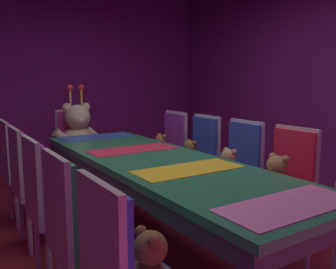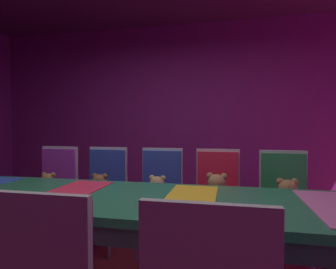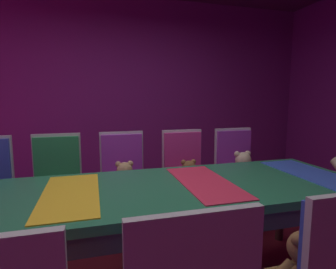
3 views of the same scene
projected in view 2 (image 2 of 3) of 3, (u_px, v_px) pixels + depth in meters
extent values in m
cube|color=#721E72|center=(186.00, 114.00, 4.38)|extent=(0.12, 6.40, 2.80)
cube|color=#26724C|center=(127.00, 199.00, 1.86)|extent=(0.90, 2.99, 0.05)
cube|color=#33333F|center=(127.00, 210.00, 1.86)|extent=(0.88, 2.93, 0.10)
cylinder|color=#4C3826|center=(3.00, 221.00, 2.53)|extent=(0.07, 0.07, 0.69)
cylinder|color=#4C3826|center=(327.00, 248.00, 1.96)|extent=(0.07, 0.07, 0.69)
cube|color=yellow|center=(190.00, 199.00, 1.77)|extent=(0.77, 0.32, 0.01)
cube|color=#E52D4C|center=(70.00, 192.00, 1.95)|extent=(0.77, 0.32, 0.01)
sphere|color=tan|center=(71.00, 257.00, 1.14)|extent=(0.14, 0.14, 0.14)
sphere|color=tan|center=(77.00, 255.00, 1.19)|extent=(0.05, 0.05, 0.05)
sphere|color=tan|center=(57.00, 245.00, 1.14)|extent=(0.05, 0.05, 0.05)
sphere|color=tan|center=(80.00, 247.00, 1.12)|extent=(0.05, 0.05, 0.05)
cube|color=#268C4C|center=(287.00, 217.00, 2.34)|extent=(0.40, 0.40, 0.04)
cube|color=#268C4C|center=(283.00, 181.00, 2.51)|extent=(0.05, 0.38, 0.50)
cube|color=#B2B2B7|center=(283.00, 180.00, 2.53)|extent=(0.03, 0.41, 0.55)
cylinder|color=#B2B2B7|center=(264.00, 235.00, 2.54)|extent=(0.04, 0.04, 0.42)
cylinder|color=#B2B2B7|center=(302.00, 238.00, 2.47)|extent=(0.04, 0.04, 0.42)
cylinder|color=#B2B2B7|center=(269.00, 250.00, 2.23)|extent=(0.04, 0.04, 0.42)
cylinder|color=#B2B2B7|center=(313.00, 254.00, 2.16)|extent=(0.04, 0.04, 0.42)
ellipsoid|color=#9E7247|center=(287.00, 205.00, 2.34)|extent=(0.19, 0.19, 0.15)
sphere|color=#9E7247|center=(288.00, 189.00, 2.32)|extent=(0.15, 0.15, 0.15)
sphere|color=tan|center=(289.00, 192.00, 2.27)|extent=(0.06, 0.06, 0.06)
sphere|color=#9E7247|center=(295.00, 182.00, 2.32)|extent=(0.06, 0.06, 0.06)
sphere|color=#9E7247|center=(280.00, 181.00, 2.34)|extent=(0.06, 0.06, 0.06)
cylinder|color=#9E7247|center=(300.00, 205.00, 2.28)|extent=(0.05, 0.14, 0.13)
cylinder|color=#9E7247|center=(276.00, 203.00, 2.32)|extent=(0.05, 0.14, 0.13)
cylinder|color=#9E7247|center=(297.00, 216.00, 2.21)|extent=(0.07, 0.14, 0.07)
cylinder|color=#9E7247|center=(283.00, 215.00, 2.23)|extent=(0.07, 0.14, 0.07)
cube|color=red|center=(217.00, 212.00, 2.49)|extent=(0.40, 0.40, 0.04)
cube|color=red|center=(218.00, 178.00, 2.65)|extent=(0.05, 0.38, 0.50)
cube|color=#B2B2B7|center=(218.00, 178.00, 2.67)|extent=(0.03, 0.41, 0.55)
cylinder|color=#B2B2B7|center=(200.00, 229.00, 2.68)|extent=(0.04, 0.04, 0.42)
cylinder|color=#B2B2B7|center=(235.00, 232.00, 2.62)|extent=(0.04, 0.04, 0.42)
cylinder|color=#B2B2B7|center=(197.00, 243.00, 2.37)|extent=(0.04, 0.04, 0.42)
cylinder|color=#B2B2B7|center=(235.00, 246.00, 2.30)|extent=(0.04, 0.04, 0.42)
ellipsoid|color=#9E7247|center=(217.00, 199.00, 2.48)|extent=(0.20, 0.20, 0.16)
sphere|color=#9E7247|center=(217.00, 183.00, 2.46)|extent=(0.16, 0.16, 0.16)
sphere|color=tan|center=(217.00, 186.00, 2.41)|extent=(0.06, 0.06, 0.06)
sphere|color=#9E7247|center=(224.00, 176.00, 2.46)|extent=(0.06, 0.06, 0.06)
sphere|color=#9E7247|center=(210.00, 176.00, 2.49)|extent=(0.06, 0.06, 0.06)
cylinder|color=#9E7247|center=(228.00, 199.00, 2.42)|extent=(0.06, 0.14, 0.14)
cylinder|color=#9E7247|center=(205.00, 198.00, 2.46)|extent=(0.06, 0.14, 0.14)
cylinder|color=#9E7247|center=(223.00, 210.00, 2.34)|extent=(0.07, 0.15, 0.07)
cylinder|color=#9E7247|center=(210.00, 210.00, 2.37)|extent=(0.07, 0.15, 0.07)
cube|color=#2D47B2|center=(157.00, 208.00, 2.60)|extent=(0.40, 0.40, 0.04)
cube|color=#2D47B2|center=(162.00, 176.00, 2.77)|extent=(0.05, 0.38, 0.50)
cube|color=#B2B2B7|center=(162.00, 175.00, 2.79)|extent=(0.03, 0.41, 0.55)
cylinder|color=#B2B2B7|center=(146.00, 225.00, 2.80)|extent=(0.04, 0.04, 0.42)
cylinder|color=#B2B2B7|center=(177.00, 227.00, 2.73)|extent=(0.04, 0.04, 0.42)
cylinder|color=#B2B2B7|center=(136.00, 237.00, 2.48)|extent=(0.04, 0.04, 0.42)
cylinder|color=#B2B2B7|center=(171.00, 241.00, 2.42)|extent=(0.04, 0.04, 0.42)
ellipsoid|color=tan|center=(157.00, 197.00, 2.60)|extent=(0.18, 0.18, 0.14)
sphere|color=tan|center=(157.00, 184.00, 2.58)|extent=(0.14, 0.14, 0.14)
sphere|color=tan|center=(156.00, 186.00, 2.53)|extent=(0.05, 0.05, 0.05)
sphere|color=tan|center=(163.00, 178.00, 2.58)|extent=(0.05, 0.05, 0.05)
sphere|color=tan|center=(152.00, 178.00, 2.60)|extent=(0.05, 0.05, 0.05)
cylinder|color=tan|center=(166.00, 197.00, 2.54)|extent=(0.05, 0.13, 0.12)
cylinder|color=tan|center=(147.00, 196.00, 2.58)|extent=(0.05, 0.13, 0.12)
cylinder|color=tan|center=(159.00, 206.00, 2.48)|extent=(0.06, 0.13, 0.06)
cylinder|color=tan|center=(149.00, 206.00, 2.50)|extent=(0.06, 0.13, 0.06)
cube|color=#2D47B2|center=(100.00, 204.00, 2.72)|extent=(0.40, 0.40, 0.04)
cube|color=#2D47B2|center=(108.00, 174.00, 2.89)|extent=(0.05, 0.38, 0.50)
cube|color=#B2B2B7|center=(108.00, 173.00, 2.91)|extent=(0.03, 0.41, 0.55)
cylinder|color=#B2B2B7|center=(93.00, 221.00, 2.92)|extent=(0.04, 0.04, 0.42)
cylinder|color=#B2B2B7|center=(122.00, 223.00, 2.85)|extent=(0.04, 0.04, 0.42)
cylinder|color=#B2B2B7|center=(77.00, 232.00, 2.61)|extent=(0.04, 0.04, 0.42)
cylinder|color=#B2B2B7|center=(108.00, 235.00, 2.54)|extent=(0.04, 0.04, 0.42)
ellipsoid|color=brown|center=(100.00, 194.00, 2.72)|extent=(0.18, 0.18, 0.14)
sphere|color=brown|center=(99.00, 182.00, 2.70)|extent=(0.14, 0.14, 0.14)
sphere|color=#99663C|center=(97.00, 184.00, 2.65)|extent=(0.05, 0.05, 0.05)
sphere|color=brown|center=(105.00, 176.00, 2.70)|extent=(0.05, 0.05, 0.05)
sphere|color=brown|center=(95.00, 176.00, 2.72)|extent=(0.05, 0.05, 0.05)
cylinder|color=brown|center=(107.00, 194.00, 2.66)|extent=(0.05, 0.12, 0.12)
cylinder|color=brown|center=(90.00, 193.00, 2.70)|extent=(0.05, 0.12, 0.12)
cylinder|color=brown|center=(99.00, 203.00, 2.60)|extent=(0.06, 0.13, 0.06)
cylinder|color=brown|center=(90.00, 202.00, 2.62)|extent=(0.06, 0.13, 0.06)
cube|color=purple|center=(49.00, 202.00, 2.82)|extent=(0.40, 0.40, 0.04)
cube|color=purple|center=(59.00, 172.00, 2.99)|extent=(0.05, 0.38, 0.50)
cube|color=#B2B2B7|center=(60.00, 172.00, 3.01)|extent=(0.03, 0.41, 0.55)
cylinder|color=#B2B2B7|center=(45.00, 218.00, 3.02)|extent=(0.04, 0.04, 0.42)
cylinder|color=#B2B2B7|center=(72.00, 220.00, 2.95)|extent=(0.04, 0.04, 0.42)
cylinder|color=#B2B2B7|center=(24.00, 228.00, 2.70)|extent=(0.04, 0.04, 0.42)
cylinder|color=#B2B2B7|center=(54.00, 231.00, 2.64)|extent=(0.04, 0.04, 0.42)
ellipsoid|color=olive|center=(49.00, 192.00, 2.82)|extent=(0.17, 0.17, 0.14)
sphere|color=olive|center=(48.00, 180.00, 2.80)|extent=(0.14, 0.14, 0.14)
sphere|color=#AE7747|center=(45.00, 182.00, 2.75)|extent=(0.05, 0.05, 0.05)
sphere|color=olive|center=(53.00, 175.00, 2.80)|extent=(0.05, 0.05, 0.05)
sphere|color=olive|center=(44.00, 175.00, 2.82)|extent=(0.05, 0.05, 0.05)
cylinder|color=olive|center=(54.00, 192.00, 2.76)|extent=(0.05, 0.12, 0.11)
cylinder|color=olive|center=(39.00, 191.00, 2.80)|extent=(0.05, 0.12, 0.11)
cylinder|color=olive|center=(46.00, 200.00, 2.70)|extent=(0.06, 0.13, 0.06)
cylinder|color=olive|center=(37.00, 199.00, 2.72)|extent=(0.06, 0.13, 0.06)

